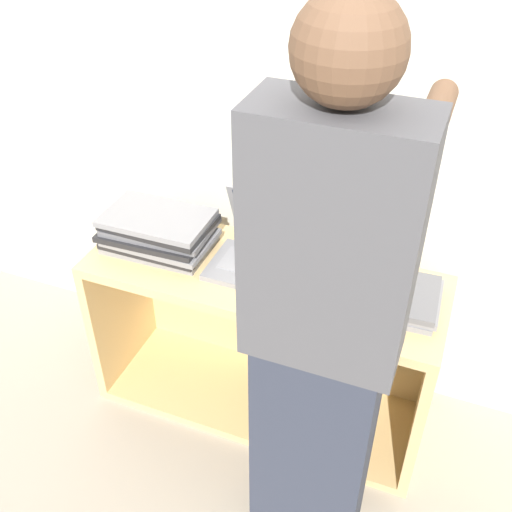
{
  "coord_description": "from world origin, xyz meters",
  "views": [
    {
      "loc": [
        0.58,
        -1.31,
        1.98
      ],
      "look_at": [
        0.0,
        0.16,
        0.8
      ],
      "focal_mm": 42.0,
      "sensor_mm": 36.0,
      "label": 1
    }
  ],
  "objects_px": {
    "laptop_open": "(269,252)",
    "laptop_stack_left": "(159,231)",
    "person": "(323,335)",
    "laptop_stack_right": "(379,293)"
  },
  "relations": [
    {
      "from": "person",
      "to": "laptop_open",
      "type": "bearing_deg",
      "value": 124.42
    },
    {
      "from": "laptop_open",
      "to": "person",
      "type": "bearing_deg",
      "value": -55.58
    },
    {
      "from": "laptop_open",
      "to": "laptop_stack_left",
      "type": "relative_size",
      "value": 0.94
    },
    {
      "from": "laptop_open",
      "to": "laptop_stack_left",
      "type": "height_order",
      "value": "laptop_open"
    },
    {
      "from": "laptop_stack_left",
      "to": "person",
      "type": "relative_size",
      "value": 0.23
    },
    {
      "from": "laptop_open",
      "to": "laptop_stack_left",
      "type": "distance_m",
      "value": 0.41
    },
    {
      "from": "laptop_open",
      "to": "laptop_stack_right",
      "type": "height_order",
      "value": "laptop_open"
    },
    {
      "from": "person",
      "to": "laptop_stack_right",
      "type": "bearing_deg",
      "value": 79.69
    },
    {
      "from": "person",
      "to": "laptop_stack_left",
      "type": "bearing_deg",
      "value": 149.95
    },
    {
      "from": "laptop_open",
      "to": "person",
      "type": "xyz_separation_m",
      "value": [
        0.33,
        -0.48,
        0.15
      ]
    }
  ]
}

